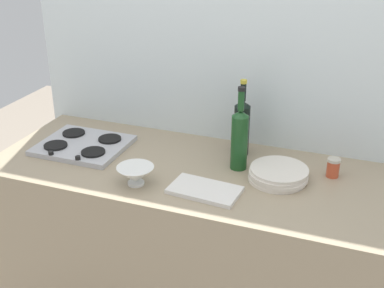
{
  "coord_description": "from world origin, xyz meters",
  "views": [
    {
      "loc": [
        0.68,
        -1.82,
        1.93
      ],
      "look_at": [
        0.0,
        0.0,
        1.02
      ],
      "focal_mm": 46.87,
      "sensor_mm": 36.0,
      "label": 1
    }
  ],
  "objects_px": {
    "stovetop_hob": "(83,145)",
    "wine_bottle_mid_left": "(242,126)",
    "wine_bottle_leftmost": "(239,138)",
    "cutting_board": "(205,190)",
    "mixing_bowl": "(136,175)",
    "condiment_jar_front": "(333,167)",
    "plate_stack": "(278,174)"
  },
  "relations": [
    {
      "from": "mixing_bowl",
      "to": "cutting_board",
      "type": "height_order",
      "value": "mixing_bowl"
    },
    {
      "from": "cutting_board",
      "to": "wine_bottle_leftmost",
      "type": "bearing_deg",
      "value": 74.59
    },
    {
      "from": "wine_bottle_leftmost",
      "to": "mixing_bowl",
      "type": "relative_size",
      "value": 2.41
    },
    {
      "from": "stovetop_hob",
      "to": "wine_bottle_leftmost",
      "type": "relative_size",
      "value": 1.08
    },
    {
      "from": "mixing_bowl",
      "to": "wine_bottle_leftmost",
      "type": "bearing_deg",
      "value": 38.88
    },
    {
      "from": "stovetop_hob",
      "to": "mixing_bowl",
      "type": "distance_m",
      "value": 0.45
    },
    {
      "from": "wine_bottle_mid_left",
      "to": "plate_stack",
      "type": "bearing_deg",
      "value": -41.47
    },
    {
      "from": "stovetop_hob",
      "to": "wine_bottle_mid_left",
      "type": "xyz_separation_m",
      "value": [
        0.72,
        0.2,
        0.12
      ]
    },
    {
      "from": "wine_bottle_mid_left",
      "to": "cutting_board",
      "type": "bearing_deg",
      "value": -95.88
    },
    {
      "from": "plate_stack",
      "to": "condiment_jar_front",
      "type": "distance_m",
      "value": 0.24
    },
    {
      "from": "condiment_jar_front",
      "to": "cutting_board",
      "type": "relative_size",
      "value": 0.3
    },
    {
      "from": "stovetop_hob",
      "to": "plate_stack",
      "type": "distance_m",
      "value": 0.93
    },
    {
      "from": "wine_bottle_leftmost",
      "to": "mixing_bowl",
      "type": "distance_m",
      "value": 0.47
    },
    {
      "from": "plate_stack",
      "to": "condiment_jar_front",
      "type": "relative_size",
      "value": 2.99
    },
    {
      "from": "mixing_bowl",
      "to": "condiment_jar_front",
      "type": "height_order",
      "value": "condiment_jar_front"
    },
    {
      "from": "wine_bottle_leftmost",
      "to": "condiment_jar_front",
      "type": "distance_m",
      "value": 0.41
    },
    {
      "from": "wine_bottle_mid_left",
      "to": "cutting_board",
      "type": "relative_size",
      "value": 1.27
    },
    {
      "from": "plate_stack",
      "to": "wine_bottle_leftmost",
      "type": "distance_m",
      "value": 0.23
    },
    {
      "from": "stovetop_hob",
      "to": "wine_bottle_mid_left",
      "type": "relative_size",
      "value": 1.13
    },
    {
      "from": "plate_stack",
      "to": "wine_bottle_mid_left",
      "type": "bearing_deg",
      "value": 138.53
    },
    {
      "from": "stovetop_hob",
      "to": "wine_bottle_mid_left",
      "type": "distance_m",
      "value": 0.76
    },
    {
      "from": "wine_bottle_mid_left",
      "to": "mixing_bowl",
      "type": "height_order",
      "value": "wine_bottle_mid_left"
    },
    {
      "from": "plate_stack",
      "to": "mixing_bowl",
      "type": "relative_size",
      "value": 1.62
    },
    {
      "from": "plate_stack",
      "to": "condiment_jar_front",
      "type": "height_order",
      "value": "condiment_jar_front"
    },
    {
      "from": "stovetop_hob",
      "to": "cutting_board",
      "type": "relative_size",
      "value": 1.44
    },
    {
      "from": "stovetop_hob",
      "to": "wine_bottle_mid_left",
      "type": "bearing_deg",
      "value": 15.68
    },
    {
      "from": "wine_bottle_leftmost",
      "to": "cutting_board",
      "type": "distance_m",
      "value": 0.29
    },
    {
      "from": "mixing_bowl",
      "to": "condiment_jar_front",
      "type": "bearing_deg",
      "value": 25.06
    },
    {
      "from": "condiment_jar_front",
      "to": "cutting_board",
      "type": "distance_m",
      "value": 0.56
    },
    {
      "from": "mixing_bowl",
      "to": "condiment_jar_front",
      "type": "xyz_separation_m",
      "value": [
        0.75,
        0.35,
        -0.0
      ]
    },
    {
      "from": "wine_bottle_mid_left",
      "to": "condiment_jar_front",
      "type": "distance_m",
      "value": 0.44
    },
    {
      "from": "stovetop_hob",
      "to": "wine_bottle_mid_left",
      "type": "height_order",
      "value": "wine_bottle_mid_left"
    }
  ]
}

